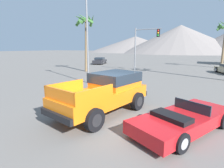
# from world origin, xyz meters

# --- Properties ---
(ground_plane) EXTENTS (320.00, 320.00, 0.00)m
(ground_plane) POSITION_xyz_m (0.00, 0.00, 0.00)
(ground_plane) COLOR slate
(orange_pickup_truck) EXTENTS (3.07, 5.40, 1.87)m
(orange_pickup_truck) POSITION_xyz_m (-0.29, 0.83, 1.07)
(orange_pickup_truck) COLOR orange
(orange_pickup_truck) RESTS_ON ground_plane
(red_convertible_car) EXTENTS (3.58, 4.77, 1.03)m
(red_convertible_car) POSITION_xyz_m (3.20, 0.40, 0.41)
(red_convertible_car) COLOR red
(red_convertible_car) RESTS_ON ground_plane
(parked_car_dark) EXTENTS (2.88, 4.61, 1.25)m
(parked_car_dark) POSITION_xyz_m (-13.97, 22.84, 0.63)
(parked_car_dark) COLOR #232328
(parked_car_dark) RESTS_ON ground_plane
(traffic_light_main) EXTENTS (3.36, 0.38, 5.56)m
(traffic_light_main) POSITION_xyz_m (-2.96, 15.63, 3.87)
(traffic_light_main) COLOR slate
(traffic_light_main) RESTS_ON ground_plane
(street_lamp_post) EXTENTS (0.90, 0.24, 7.93)m
(street_lamp_post) POSITION_xyz_m (-5.15, 6.26, 4.74)
(street_lamp_post) COLOR slate
(street_lamp_post) RESTS_ON ground_plane
(palm_tree_tall) EXTENTS (2.80, 2.91, 7.17)m
(palm_tree_tall) POSITION_xyz_m (-9.86, 12.62, 5.37)
(palm_tree_tall) COLOR brown
(palm_tree_tall) RESTS_ON ground_plane
(distant_mountain_range) EXTENTS (129.74, 89.46, 16.90)m
(distant_mountain_range) POSITION_xyz_m (0.44, 113.70, 7.41)
(distant_mountain_range) COLOR gray
(distant_mountain_range) RESTS_ON ground_plane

